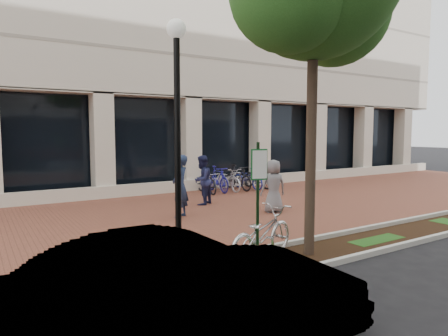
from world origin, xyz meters
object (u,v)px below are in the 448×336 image
pedestrian_left (180,186)px  locked_bicycle (262,234)px  bike_rack_cluster (233,179)px  sedan_near_curb (185,300)px  pedestrian_mid (202,180)px  bollard (257,183)px  lamppost (177,132)px  parking_sign (258,187)px  pedestrian_right (273,186)px

pedestrian_left → locked_bicycle: bearing=42.7°
bike_rack_cluster → sedan_near_curb: bearing=-126.2°
pedestrian_left → pedestrian_mid: (1.63, 1.54, -0.07)m
bollard → pedestrian_mid: bearing=-162.3°
lamppost → pedestrian_mid: size_ratio=2.61×
parking_sign → bollard: size_ratio=2.62×
bollard → pedestrian_right: bearing=-119.2°
pedestrian_left → bike_rack_cluster: bearing=178.1°
parking_sign → pedestrian_mid: 6.74m
bike_rack_cluster → sedan_near_curb: size_ratio=0.80×
locked_bicycle → bike_rack_cluster: bike_rack_cluster is taller
pedestrian_right → sedan_near_curb: 8.88m
parking_sign → lamppost: 1.94m
sedan_near_curb → pedestrian_mid: bearing=-27.3°
locked_bicycle → pedestrian_left: size_ratio=1.07×
parking_sign → locked_bicycle: bearing=52.2°
pedestrian_right → bike_rack_cluster: pedestrian_right is taller
lamppost → pedestrian_mid: (3.75, 5.83, -1.75)m
lamppost → bike_rack_cluster: lamppost is taller
lamppost → sedan_near_curb: lamppost is taller
pedestrian_mid → pedestrian_right: 2.80m
pedestrian_right → bike_rack_cluster: (1.56, 4.79, -0.33)m
pedestrian_right → sedan_near_curb: (-6.36, -6.19, -0.13)m
parking_sign → bike_rack_cluster: size_ratio=0.68×
pedestrian_mid → pedestrian_left: bearing=10.7°
parking_sign → pedestrian_mid: (2.23, 6.32, -0.66)m
locked_bicycle → pedestrian_left: pedestrian_left is taller
pedestrian_mid → sedan_near_curb: 10.01m
pedestrian_left → pedestrian_right: 3.10m
locked_bicycle → bollard: size_ratio=2.24×
lamppost → pedestrian_mid: 7.15m
lamppost → locked_bicycle: bearing=-11.5°
parking_sign → bike_rack_cluster: 10.10m
parking_sign → pedestrian_left: 4.86m
pedestrian_left → bollard: bearing=165.2°
pedestrian_left → bollard: (4.92, 2.58, -0.50)m
lamppost → pedestrian_mid: lamppost is taller
bike_rack_cluster → sedan_near_curb: (-7.92, -10.98, 0.20)m
lamppost → sedan_near_curb: 3.65m
pedestrian_right → parking_sign: bearing=62.3°
lamppost → bollard: size_ratio=5.02×
bollard → sedan_near_curb: (-8.33, -9.70, 0.26)m
lamppost → bollard: lamppost is taller
bollard → bike_rack_cluster: size_ratio=0.26×
parking_sign → pedestrian_right: 5.29m
bike_rack_cluster → pedestrian_right: bearing=-108.4°
parking_sign → lamppost: lamppost is taller
parking_sign → bollard: (5.52, 7.37, -1.09)m
parking_sign → locked_bicycle: 1.04m
sedan_near_curb → bollard: bearing=-37.7°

